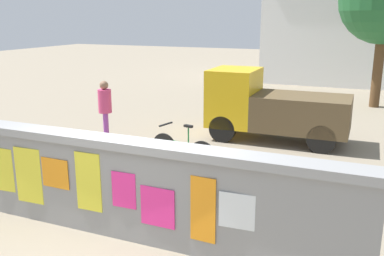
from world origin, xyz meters
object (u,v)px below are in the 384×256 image
object	(u,v)px
motorcycle	(295,191)
bicycle_far	(87,169)
auto_rickshaw_truck	(270,107)
bicycle_near	(183,150)
person_walking	(105,105)

from	to	relation	value
motorcycle	bicycle_far	world-z (taller)	bicycle_far
auto_rickshaw_truck	bicycle_far	size ratio (longest dim) A/B	2.14
bicycle_near	person_walking	world-z (taller)	person_walking
auto_rickshaw_truck	person_walking	xyz separation A→B (m)	(-3.86, -1.90, 0.09)
motorcycle	person_walking	world-z (taller)	person_walking
bicycle_near	person_walking	bearing A→B (deg)	160.88
auto_rickshaw_truck	bicycle_near	size ratio (longest dim) A/B	2.16
person_walking	bicycle_near	bearing A→B (deg)	-19.12
auto_rickshaw_truck	bicycle_far	world-z (taller)	auto_rickshaw_truck
bicycle_far	bicycle_near	bearing A→B (deg)	56.92
auto_rickshaw_truck	bicycle_far	xyz separation A→B (m)	(-2.46, -4.62, -0.54)
auto_rickshaw_truck	motorcycle	xyz separation A→B (m)	(1.43, -4.38, -0.44)
motorcycle	person_walking	distance (m)	5.86
bicycle_far	person_walking	xyz separation A→B (m)	(-1.40, 2.72, 0.62)
bicycle_near	person_walking	xyz separation A→B (m)	(-2.59, 0.90, 0.62)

